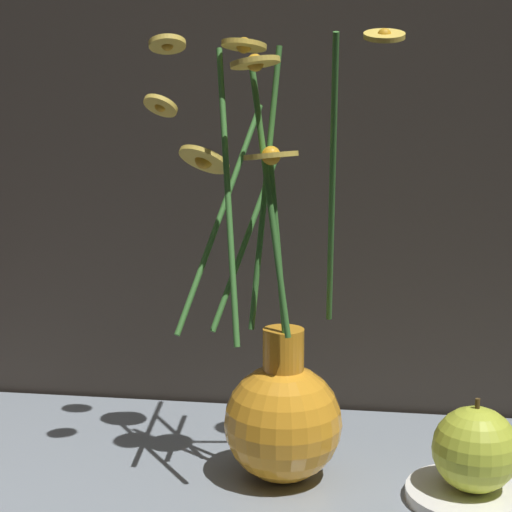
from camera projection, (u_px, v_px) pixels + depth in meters
name	position (u px, v px, depth m)	size (l,w,h in m)	color
ground_plane	(244.00, 482.00, 0.77)	(6.00, 6.00, 0.00)	black
shelf	(244.00, 476.00, 0.77)	(0.89, 0.33, 0.01)	gray
vase_with_flowers	(281.00, 399.00, 0.74)	(0.23, 0.15, 0.38)	orange
saucer_plate	(473.00, 495.00, 0.70)	(0.11, 0.11, 0.01)	white
orange_fruit	(475.00, 449.00, 0.70)	(0.07, 0.07, 0.08)	#B7C638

